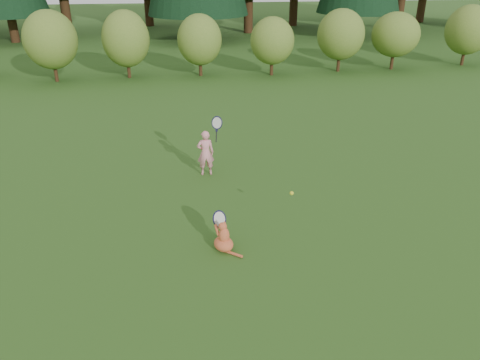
{
  "coord_description": "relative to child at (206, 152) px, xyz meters",
  "views": [
    {
      "loc": [
        -0.87,
        -7.06,
        4.45
      ],
      "look_at": [
        0.2,
        0.8,
        0.7
      ],
      "focal_mm": 35.0,
      "sensor_mm": 36.0,
      "label": 1
    }
  ],
  "objects": [
    {
      "name": "child",
      "position": [
        0.0,
        0.0,
        0.0
      ],
      "size": [
        0.6,
        0.38,
        1.56
      ],
      "rotation": [
        0.0,
        0.0,
        3.17
      ],
      "color": "pink",
      "rests_on": "ground"
    },
    {
      "name": "shrub_row",
      "position": [
        0.32,
        10.32,
        0.85
      ],
      "size": [
        28.0,
        3.0,
        2.8
      ],
      "primitive_type": null,
      "color": "#4E7023",
      "rests_on": "ground"
    },
    {
      "name": "ground",
      "position": [
        0.32,
        -2.68,
        -0.55
      ],
      "size": [
        100.0,
        100.0,
        0.0
      ],
      "primitive_type": "plane",
      "color": "#254A14",
      "rests_on": "ground"
    },
    {
      "name": "tennis_ball",
      "position": [
        1.37,
        -2.49,
        0.12
      ],
      "size": [
        0.07,
        0.07,
        0.07
      ],
      "color": "yellow",
      "rests_on": "ground"
    },
    {
      "name": "cat",
      "position": [
        0.07,
        -3.09,
        -0.27
      ],
      "size": [
        0.54,
        0.82,
        0.71
      ],
      "rotation": [
        0.0,
        0.0,
        0.43
      ],
      "color": "#CA5026",
      "rests_on": "ground"
    }
  ]
}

